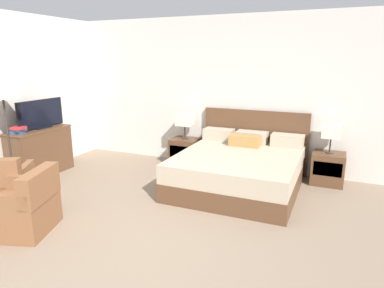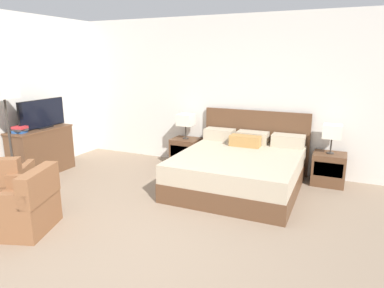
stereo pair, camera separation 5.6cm
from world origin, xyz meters
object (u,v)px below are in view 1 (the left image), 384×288
book_small_top (18,128)px  armchair_companion (23,209)px  book_blue_cover (18,130)px  tv (41,114)px  table_lamp_left (185,120)px  nightstand_left (185,152)px  table_lamp_right (332,131)px  nightstand_right (328,168)px  book_red_cover (18,132)px  bed (239,168)px  floor_lamp (3,99)px  dresser (40,151)px  armchair_by_window (2,189)px

book_small_top → armchair_companion: 1.99m
book_blue_cover → tv: bearing=89.9°
table_lamp_left → book_blue_cover: 2.80m
nightstand_left → table_lamp_right: 2.61m
nightstand_right → tv: (-4.62, -1.39, 0.79)m
book_red_cover → book_blue_cover: size_ratio=0.98×
table_lamp_left → tv: 2.51m
nightstand_left → table_lamp_left: 0.61m
nightstand_left → armchair_companion: 3.17m
table_lamp_right → book_small_top: size_ratio=2.26×
bed → book_small_top: (-3.35, -1.16, 0.59)m
table_lamp_right → floor_lamp: (-4.39, -2.25, 0.54)m
dresser → book_small_top: 0.62m
nightstand_right → table_lamp_left: (-2.54, 0.00, 0.61)m
book_small_top → armchair_by_window: book_small_top is taller
book_small_top → floor_lamp: (0.22, -0.38, 0.51)m
armchair_companion → floor_lamp: 1.86m
book_red_cover → table_lamp_left: bearing=41.8°
nightstand_right → book_red_cover: bearing=-158.0°
dresser → armchair_companion: 2.17m
book_blue_cover → book_small_top: bearing=0.0°
nightstand_right → book_blue_cover: bearing=-158.0°
tv → armchair_by_window: tv is taller
bed → tv: bearing=-168.5°
book_red_cover → book_blue_cover: 0.04m
bed → dresser: (-3.36, -0.78, 0.11)m
nightstand_right → tv: bearing=-163.3°
nightstand_left → table_lamp_left: table_lamp_left is taller
table_lamp_right → book_blue_cover: (-4.62, -1.87, -0.01)m
tv → book_small_top: bearing=-89.2°
book_red_cover → nightstand_left: bearing=41.7°
bed → nightstand_left: size_ratio=3.96×
bed → floor_lamp: bearing=-153.9°
nightstand_left → book_small_top: bearing=-138.1°
table_lamp_left → book_small_top: bearing=-138.0°
table_lamp_right → nightstand_right: bearing=-90.0°
tv → book_red_cover: 0.53m
nightstand_right → armchair_by_window: 4.84m
book_small_top → dresser: bearing=91.3°
book_red_cover → table_lamp_right: bearing=22.0°
dresser → floor_lamp: floor_lamp is taller
armchair_by_window → nightstand_right: bearing=35.0°
book_small_top → tv: bearing=90.8°
table_lamp_left → tv: bearing=-146.3°
nightstand_left → floor_lamp: 3.13m
bed → book_small_top: 3.59m
floor_lamp → table_lamp_left: bearing=50.4°
book_red_cover → book_blue_cover: (0.01, 0.00, 0.04)m
table_lamp_right → dresser: size_ratio=0.42×
table_lamp_right → tv: size_ratio=0.49×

